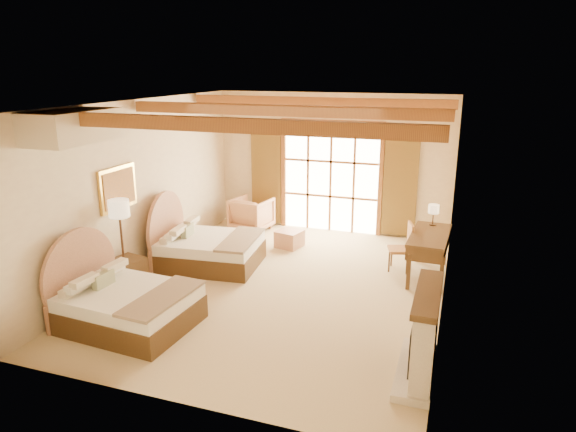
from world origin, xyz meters
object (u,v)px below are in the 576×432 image
at_px(bed_near, 120,301).
at_px(armchair, 252,214).
at_px(bed_far, 203,246).
at_px(desk, 428,254).
at_px(nightstand, 128,275).

distance_m(bed_near, armchair, 4.94).
bearing_deg(bed_far, desk, 5.03).
xyz_separation_m(bed_far, nightstand, (-0.64, -1.53, -0.08)).
bearing_deg(desk, bed_far, -166.26).
bearing_deg(bed_near, nightstand, 124.77).
xyz_separation_m(bed_far, armchair, (0.04, 2.35, 0.01)).
bearing_deg(nightstand, bed_far, 80.37).
height_order(nightstand, armchair, armchair).
bearing_deg(nightstand, bed_near, -46.33).
bearing_deg(armchair, nightstand, 89.00).
relative_size(bed_near, nightstand, 3.34).
xyz_separation_m(bed_near, armchair, (0.06, 4.94, 0.02)).
distance_m(bed_near, nightstand, 1.23).
relative_size(armchair, desk, 0.55).
bearing_deg(bed_far, bed_near, -96.37).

